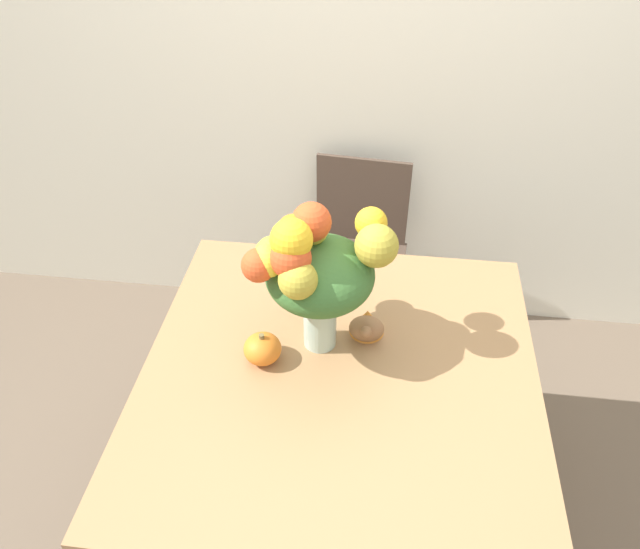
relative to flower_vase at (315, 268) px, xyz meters
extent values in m
plane|color=brown|center=(0.08, -0.11, -1.06)|extent=(12.00, 12.00, 0.00)
cube|color=silver|center=(0.08, 1.11, 0.29)|extent=(8.00, 0.06, 2.70)
cube|color=#9E754C|center=(0.08, -0.11, -0.30)|extent=(1.13, 1.16, 0.03)
cylinder|color=#9E754C|center=(-0.42, 0.41, -0.69)|extent=(0.06, 0.06, 0.74)
cylinder|color=#9E754C|center=(0.59, 0.41, -0.69)|extent=(0.06, 0.06, 0.74)
cylinder|color=#B2CCBC|center=(0.01, 0.01, -0.19)|extent=(0.10, 0.10, 0.20)
cylinder|color=silver|center=(0.01, 0.01, -0.25)|extent=(0.09, 0.09, 0.09)
cylinder|color=#38662D|center=(0.03, 0.01, -0.15)|extent=(0.01, 0.01, 0.26)
cylinder|color=#38662D|center=(0.02, 0.03, -0.15)|extent=(0.01, 0.01, 0.26)
cylinder|color=#38662D|center=(0.00, 0.02, -0.15)|extent=(0.01, 0.01, 0.26)
cylinder|color=#38662D|center=(0.00, 0.00, -0.15)|extent=(0.01, 0.01, 0.26)
cylinder|color=#38662D|center=(0.02, -0.01, -0.15)|extent=(0.01, 0.01, 0.26)
ellipsoid|color=#38662D|center=(0.01, 0.01, -0.03)|extent=(0.30, 0.30, 0.18)
sphere|color=yellow|center=(-0.05, -0.06, 0.13)|extent=(0.11, 0.11, 0.11)
sphere|color=#AD9E33|center=(-0.03, -0.11, 0.04)|extent=(0.10, 0.10, 0.10)
sphere|color=#D64C23|center=(-0.05, -0.07, 0.09)|extent=(0.11, 0.11, 0.11)
sphere|color=#AD9E33|center=(-0.11, -0.03, 0.06)|extent=(0.10, 0.10, 0.10)
sphere|color=orange|center=(-0.06, 0.02, 0.11)|extent=(0.09, 0.09, 0.09)
sphere|color=yellow|center=(-0.08, 0.14, 0.02)|extent=(0.09, 0.09, 0.09)
sphere|color=#AD9E33|center=(0.16, 0.01, 0.08)|extent=(0.12, 0.12, 0.12)
sphere|color=#D64C23|center=(-0.14, -0.08, 0.06)|extent=(0.09, 0.09, 0.09)
sphere|color=yellow|center=(-0.12, -0.07, 0.06)|extent=(0.09, 0.09, 0.09)
sphere|color=#AD9E33|center=(-0.01, 0.04, 0.10)|extent=(0.09, 0.09, 0.09)
sphere|color=yellow|center=(0.14, 0.11, 0.09)|extent=(0.09, 0.09, 0.09)
sphere|color=#D64C23|center=(-0.02, 0.04, 0.12)|extent=(0.11, 0.11, 0.11)
ellipsoid|color=orange|center=(-0.14, -0.08, -0.25)|extent=(0.11, 0.11, 0.09)
cylinder|color=brown|center=(-0.14, -0.08, -0.20)|extent=(0.02, 0.02, 0.02)
ellipsoid|color=#936642|center=(0.15, 0.04, -0.25)|extent=(0.11, 0.08, 0.08)
cone|color=orange|center=(0.15, 0.07, -0.25)|extent=(0.11, 0.11, 0.09)
sphere|color=#936642|center=(0.15, 0.00, -0.22)|extent=(0.03, 0.03, 0.03)
cube|color=#47382D|center=(0.06, 0.78, -0.61)|extent=(0.46, 0.46, 0.02)
cylinder|color=#47382D|center=(-0.13, 0.62, -0.84)|extent=(0.04, 0.04, 0.44)
cylinder|color=#47382D|center=(0.21, 0.59, -0.84)|extent=(0.04, 0.04, 0.44)
cylinder|color=#47382D|center=(-0.10, 0.96, -0.84)|extent=(0.04, 0.04, 0.44)
cylinder|color=#47382D|center=(0.24, 0.93, -0.84)|extent=(0.04, 0.04, 0.44)
cube|color=#47382D|center=(0.08, 0.98, -0.40)|extent=(0.40, 0.05, 0.40)
camera|label=1|loc=(0.17, -1.31, 1.05)|focal=35.00mm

